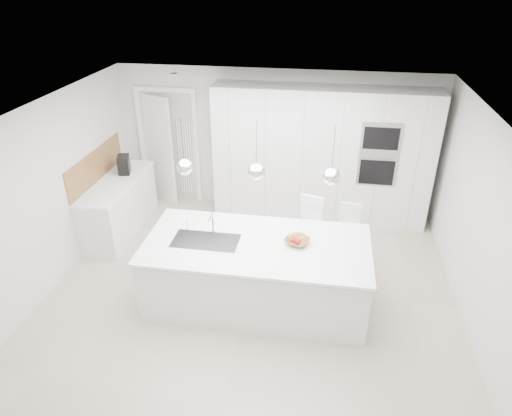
% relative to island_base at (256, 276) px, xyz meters
% --- Properties ---
extents(floor, '(5.50, 5.50, 0.00)m').
position_rel_island_base_xyz_m(floor, '(-0.10, 0.30, -0.43)').
color(floor, '#BAAC96').
rests_on(floor, ground).
extents(wall_back, '(5.50, 0.00, 5.50)m').
position_rel_island_base_xyz_m(wall_back, '(-0.10, 2.80, 0.82)').
color(wall_back, silver).
rests_on(wall_back, ground).
extents(wall_left, '(0.00, 5.00, 5.00)m').
position_rel_island_base_xyz_m(wall_left, '(-2.85, 0.30, 0.82)').
color(wall_left, silver).
rests_on(wall_left, ground).
extents(ceiling, '(5.50, 5.50, 0.00)m').
position_rel_island_base_xyz_m(ceiling, '(-0.10, 0.30, 2.07)').
color(ceiling, white).
rests_on(ceiling, wall_back).
extents(tall_cabinets, '(3.60, 0.60, 2.30)m').
position_rel_island_base_xyz_m(tall_cabinets, '(0.70, 2.50, 0.72)').
color(tall_cabinets, silver).
rests_on(tall_cabinets, floor).
extents(oven_stack, '(0.62, 0.04, 1.05)m').
position_rel_island_base_xyz_m(oven_stack, '(1.60, 2.19, 0.92)').
color(oven_stack, '#A5A5A8').
rests_on(oven_stack, tall_cabinets).
extents(doorway_frame, '(1.11, 0.08, 2.13)m').
position_rel_island_base_xyz_m(doorway_frame, '(-2.05, 2.77, 0.59)').
color(doorway_frame, white).
rests_on(doorway_frame, floor).
extents(hallway_door, '(0.76, 0.38, 2.00)m').
position_rel_island_base_xyz_m(hallway_door, '(-2.30, 2.72, 0.57)').
color(hallway_door, white).
rests_on(hallway_door, floor).
extents(radiator, '(0.32, 0.04, 1.40)m').
position_rel_island_base_xyz_m(radiator, '(-1.73, 2.76, 0.42)').
color(radiator, white).
rests_on(radiator, floor).
extents(left_base_cabinets, '(0.60, 1.80, 0.86)m').
position_rel_island_base_xyz_m(left_base_cabinets, '(-2.55, 1.50, 0.00)').
color(left_base_cabinets, silver).
rests_on(left_base_cabinets, floor).
extents(left_worktop, '(0.62, 1.82, 0.04)m').
position_rel_island_base_xyz_m(left_worktop, '(-2.55, 1.50, 0.45)').
color(left_worktop, white).
rests_on(left_worktop, left_base_cabinets).
extents(oak_backsplash, '(0.02, 1.80, 0.50)m').
position_rel_island_base_xyz_m(oak_backsplash, '(-2.84, 1.50, 0.72)').
color(oak_backsplash, olive).
rests_on(oak_backsplash, wall_left).
extents(island_base, '(2.80, 1.20, 0.86)m').
position_rel_island_base_xyz_m(island_base, '(0.00, 0.00, 0.00)').
color(island_base, silver).
rests_on(island_base, floor).
extents(island_worktop, '(2.84, 1.40, 0.04)m').
position_rel_island_base_xyz_m(island_worktop, '(0.00, 0.05, 0.45)').
color(island_worktop, white).
rests_on(island_worktop, island_base).
extents(island_sink, '(0.84, 0.44, 0.18)m').
position_rel_island_base_xyz_m(island_sink, '(-0.65, -0.00, 0.39)').
color(island_sink, '#3F3F42').
rests_on(island_sink, island_worktop).
extents(island_tap, '(0.02, 0.02, 0.30)m').
position_rel_island_base_xyz_m(island_tap, '(-0.60, 0.20, 0.62)').
color(island_tap, white).
rests_on(island_tap, island_worktop).
extents(pendant_left, '(0.20, 0.20, 0.20)m').
position_rel_island_base_xyz_m(pendant_left, '(-0.85, -0.00, 1.47)').
color(pendant_left, white).
rests_on(pendant_left, ceiling).
extents(pendant_mid, '(0.20, 0.20, 0.20)m').
position_rel_island_base_xyz_m(pendant_mid, '(-0.00, -0.00, 1.47)').
color(pendant_mid, white).
rests_on(pendant_mid, ceiling).
extents(pendant_right, '(0.20, 0.20, 0.20)m').
position_rel_island_base_xyz_m(pendant_right, '(0.85, -0.00, 1.47)').
color(pendant_right, white).
rests_on(pendant_right, ceiling).
extents(fruit_bowl, '(0.40, 0.40, 0.07)m').
position_rel_island_base_xyz_m(fruit_bowl, '(0.50, 0.11, 0.51)').
color(fruit_bowl, olive).
rests_on(fruit_bowl, island_worktop).
extents(espresso_machine, '(0.26, 0.32, 0.30)m').
position_rel_island_base_xyz_m(espresso_machine, '(-2.53, 1.85, 0.62)').
color(espresso_machine, black).
rests_on(espresso_machine, left_worktop).
extents(bar_stool_left, '(0.50, 0.59, 1.11)m').
position_rel_island_base_xyz_m(bar_stool_left, '(0.63, 0.91, 0.12)').
color(bar_stool_left, white).
rests_on(bar_stool_left, floor).
extents(bar_stool_right, '(0.37, 0.49, 0.99)m').
position_rel_island_base_xyz_m(bar_stool_right, '(1.18, 1.02, 0.06)').
color(bar_stool_right, white).
rests_on(bar_stool_right, floor).
extents(apple_a, '(0.08, 0.08, 0.08)m').
position_rel_island_base_xyz_m(apple_a, '(0.49, 0.09, 0.54)').
color(apple_a, red).
rests_on(apple_a, fruit_bowl).
extents(apple_b, '(0.08, 0.08, 0.08)m').
position_rel_island_base_xyz_m(apple_b, '(0.45, 0.09, 0.54)').
color(apple_b, red).
rests_on(apple_b, fruit_bowl).
extents(apple_c, '(0.07, 0.07, 0.07)m').
position_rel_island_base_xyz_m(apple_c, '(0.52, 0.07, 0.54)').
color(apple_c, red).
rests_on(apple_c, fruit_bowl).
extents(banana_bunch, '(0.24, 0.17, 0.21)m').
position_rel_island_base_xyz_m(banana_bunch, '(0.49, 0.11, 0.59)').
color(banana_bunch, gold).
rests_on(banana_bunch, fruit_bowl).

